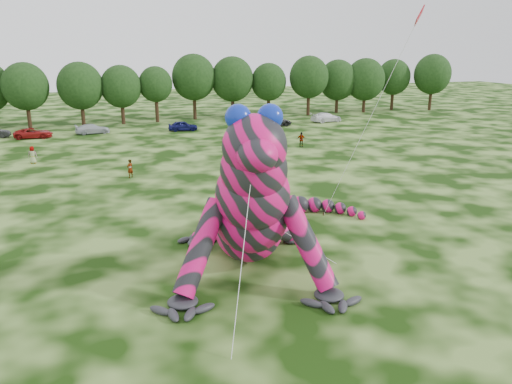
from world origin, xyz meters
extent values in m
plane|color=#16330A|center=(0.00, 0.00, 0.00)|extent=(240.00, 240.00, 0.00)
cube|color=red|center=(9.84, 3.47, 13.33)|extent=(1.17, 1.21, 1.17)
cylinder|color=silver|center=(7.97, 5.48, 6.67)|extent=(0.02, 0.02, 14.42)
cylinder|color=#382314|center=(6.10, 7.48, 0.12)|extent=(0.08, 0.08, 0.24)
imported|color=maroon|center=(-16.35, 47.78, 0.66)|extent=(4.91, 2.52, 1.33)
imported|color=#B3BABE|center=(-8.92, 48.98, 0.67)|extent=(4.81, 2.52, 1.33)
imported|color=#0F1249|center=(3.35, 47.48, 0.71)|extent=(4.30, 2.06, 1.42)
imported|color=silver|center=(12.81, 46.43, 0.72)|extent=(4.56, 2.12, 1.45)
imported|color=#262628|center=(17.50, 47.57, 0.68)|extent=(5.04, 2.58, 1.36)
imported|color=white|center=(26.54, 48.77, 0.75)|extent=(5.42, 2.93, 1.49)
imported|color=gray|center=(-6.05, 22.76, 0.85)|extent=(0.74, 0.70, 1.71)
imported|color=gray|center=(8.29, 32.11, 0.94)|extent=(1.29, 0.84, 1.88)
imported|color=gray|center=(14.62, 31.24, 0.89)|extent=(1.12, 0.74, 1.77)
imported|color=gray|center=(3.45, 17.29, 0.81)|extent=(1.57, 1.09, 1.63)
imported|color=gray|center=(-15.06, 31.85, 0.89)|extent=(0.94, 0.68, 1.79)
camera|label=1|loc=(-9.11, -22.97, 11.61)|focal=35.00mm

